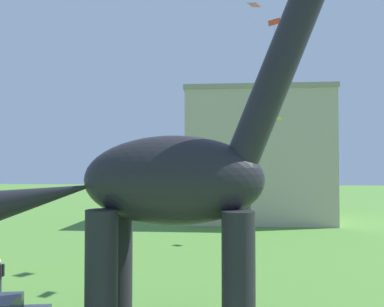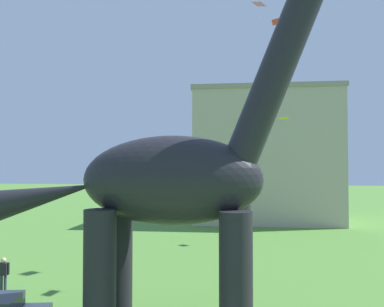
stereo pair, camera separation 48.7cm
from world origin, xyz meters
name	(u,v)px [view 1 (the left image)]	position (x,y,z in m)	size (l,w,h in m)	color
dinosaur_sculpture	(171,180)	(-0.65, 5.07, 5.64)	(14.91, 3.16, 15.59)	black
kite_high_left	(277,119)	(5.49, 24.54, 10.01)	(0.88, 0.83, 0.13)	yellow
kite_near_low	(274,22)	(3.97, 13.37, 14.10)	(0.78, 0.96, 1.07)	red
kite_mid_right	(254,5)	(3.16, 17.29, 16.67)	(1.01, 1.10, 1.11)	pink
background_building_block	(257,156)	(4.77, 37.05, 7.27)	(15.69, 10.42, 14.52)	#B7A893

